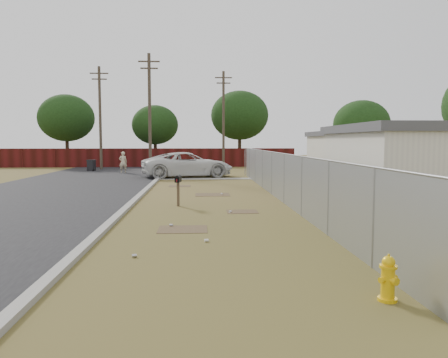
{
  "coord_description": "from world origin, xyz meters",
  "views": [
    {
      "loc": [
        -0.33,
        -17.29,
        2.51
      ],
      "look_at": [
        0.6,
        -1.15,
        1.1
      ],
      "focal_mm": 35.0,
      "sensor_mm": 36.0,
      "label": 1
    }
  ],
  "objects": [
    {
      "name": "ground",
      "position": [
        0.0,
        0.0,
        0.0
      ],
      "size": [
        120.0,
        120.0,
        0.0
      ],
      "primitive_type": "plane",
      "color": "brown",
      "rests_on": "ground"
    },
    {
      "name": "street",
      "position": [
        -6.76,
        8.05,
        0.02
      ],
      "size": [
        15.1,
        60.0,
        0.12
      ],
      "color": "black",
      "rests_on": "ground"
    },
    {
      "name": "chainlink_fence",
      "position": [
        3.12,
        1.03,
        0.8
      ],
      "size": [
        0.1,
        27.06,
        2.02
      ],
      "color": "gray",
      "rests_on": "ground"
    },
    {
      "name": "privacy_fence",
      "position": [
        -6.0,
        25.0,
        0.9
      ],
      "size": [
        30.0,
        0.12,
        1.8
      ],
      "primitive_type": "cube",
      "color": "#48100F",
      "rests_on": "ground"
    },
    {
      "name": "utility_poles",
      "position": [
        -3.67,
        20.67,
        4.69
      ],
      "size": [
        12.6,
        8.24,
        9.0
      ],
      "color": "#473C2F",
      "rests_on": "ground"
    },
    {
      "name": "houses",
      "position": [
        9.7,
        3.13,
        1.56
      ],
      "size": [
        9.3,
        17.24,
        3.1
      ],
      "color": "beige",
      "rests_on": "ground"
    },
    {
      "name": "horizon_trees",
      "position": [
        0.84,
        23.56,
        4.63
      ],
      "size": [
        33.32,
        31.94,
        7.78
      ],
      "color": "#332617",
      "rests_on": "ground"
    },
    {
      "name": "fire_hydrant",
      "position": [
        2.63,
        -10.77,
        0.35
      ],
      "size": [
        0.4,
        0.4,
        0.76
      ],
      "color": "#E3B30B",
      "rests_on": "ground"
    },
    {
      "name": "mailbox",
      "position": [
        -1.13,
        -0.51,
        0.95
      ],
      "size": [
        0.25,
        0.53,
        1.2
      ],
      "color": "brown",
      "rests_on": "ground"
    },
    {
      "name": "pickup_truck",
      "position": [
        -1.11,
        13.03,
        0.87
      ],
      "size": [
        6.79,
        4.4,
        1.74
      ],
      "primitive_type": "imported",
      "rotation": [
        0.0,
        0.0,
        1.83
      ],
      "color": "silver",
      "rests_on": "ground"
    },
    {
      "name": "pedestrian",
      "position": [
        -6.28,
        17.28,
        0.84
      ],
      "size": [
        0.69,
        0.53,
        1.68
      ],
      "primitive_type": "imported",
      "rotation": [
        0.0,
        0.0,
        3.37
      ],
      "color": "beige",
      "rests_on": "ground"
    },
    {
      "name": "trash_bin",
      "position": [
        -9.32,
        19.72,
        0.48
      ],
      "size": [
        0.72,
        0.79,
        0.94
      ],
      "color": "black",
      "rests_on": "ground"
    },
    {
      "name": "scattered_litter",
      "position": [
        -0.31,
        -3.64,
        0.04
      ],
      "size": [
        2.61,
        11.09,
        0.07
      ],
      "color": "silver",
      "rests_on": "ground"
    }
  ]
}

